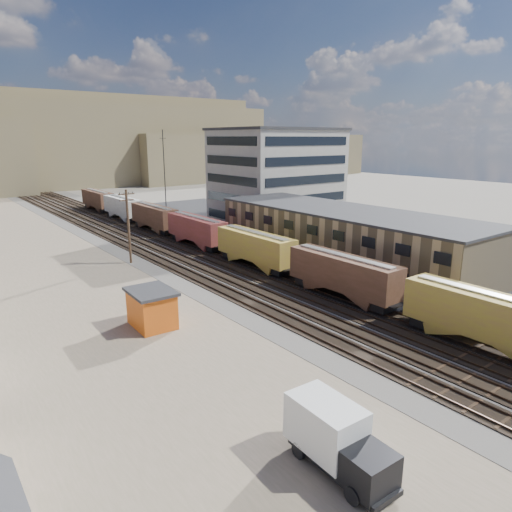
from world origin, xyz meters
TOP-DOWN VIEW (x-y plane):
  - ground at (0.00, 0.00)m, footprint 300.00×300.00m
  - ballast_bed at (0.00, 50.00)m, footprint 18.00×200.00m
  - dirt_yard at (-20.00, 40.00)m, footprint 24.00×180.00m
  - asphalt_lot at (22.00, 35.00)m, footprint 26.00×120.00m
  - rail_tracks at (-0.55, 50.00)m, footprint 11.40×200.00m
  - freight_train at (3.80, 37.77)m, footprint 3.00×119.74m
  - warehouse at (14.98, 25.00)m, footprint 12.40×40.40m
  - office_tower at (27.95, 54.95)m, footprint 22.60×18.60m
  - utility_pole_north at (-8.50, 42.00)m, footprint 2.20×0.32m
  - radio_mast at (6.00, 60.00)m, footprint 1.20×0.16m
  - hills_north at (0.17, 167.92)m, footprint 265.00×80.00m
  - box_truck at (-15.85, -2.41)m, footprint 2.68×6.40m
  - maintenance_shed at (-15.43, 20.30)m, footprint 3.80×4.83m
  - parked_car_silver at (22.05, 6.88)m, footprint 6.04×2.79m
  - parked_car_blue at (21.54, 41.73)m, footprint 5.79×5.78m
  - parked_car_far at (31.64, 44.64)m, footprint 3.32×4.96m

SIDE VIEW (x-z plane):
  - ground at x=0.00m, z-range 0.00..0.00m
  - dirt_yard at x=-20.00m, z-range 0.00..0.03m
  - asphalt_lot at x=22.00m, z-range 0.00..0.04m
  - ballast_bed at x=0.00m, z-range 0.00..0.06m
  - rail_tracks at x=-0.55m, z-range -0.01..0.23m
  - parked_car_blue at x=21.54m, z-range 0.00..1.56m
  - parked_car_far at x=31.64m, z-range 0.00..1.57m
  - parked_car_silver at x=22.05m, z-range 0.00..1.71m
  - box_truck at x=-15.85m, z-range 0.03..3.38m
  - maintenance_shed at x=-15.43m, z-range 0.04..3.48m
  - freight_train at x=3.80m, z-range 0.56..5.02m
  - warehouse at x=14.98m, z-range 0.03..7.28m
  - utility_pole_north at x=-8.50m, z-range 0.30..10.30m
  - radio_mast at x=6.00m, z-range 0.12..18.12m
  - office_tower at x=27.95m, z-range 0.04..18.49m
  - hills_north at x=0.17m, z-range -1.90..30.10m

